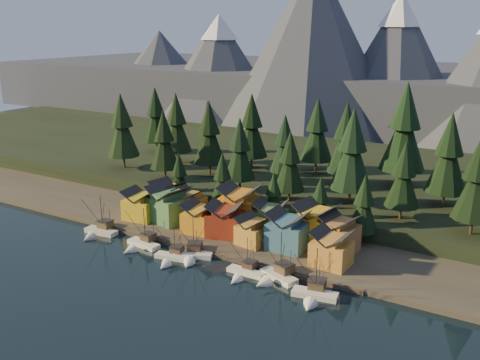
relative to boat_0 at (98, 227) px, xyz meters
The scene contains 46 objects.
ground 36.00m from the boat_0, 17.45° to the right, with size 500.00×500.00×0.00m, color black.
shore_strip 45.07m from the boat_0, 40.47° to the left, with size 400.00×50.00×1.50m, color #393329.
hillside 86.32m from the boat_0, 66.61° to the left, with size 420.00×100.00×6.00m, color black.
dock 34.79m from the boat_0, ahead, with size 80.00×4.00×1.00m, color #4E4137.
mountain_ridge 206.39m from the boat_0, 81.57° to the left, with size 560.00×190.00×90.00m.
boat_0 is the anchor object (origin of this frame).
boat_1 15.81m from the boat_0, ahead, with size 10.08×10.77×11.54m.
boat_2 28.02m from the boat_0, ahead, with size 10.25×10.86×10.26m.
boat_3 31.51m from the boat_0, ahead, with size 10.38×10.92×11.85m.
boat_4 47.29m from the boat_0, ahead, with size 9.47×10.31×9.96m.
boat_5 54.65m from the boat_0, ahead, with size 10.39×11.05×12.71m.
boat_6 65.69m from the boat_0, ahead, with size 10.43×11.04×12.26m.
house_front_0 14.18m from the boat_0, 71.03° to the left, with size 9.65×9.23×8.75m.
house_front_1 20.52m from the boat_0, 50.75° to the left, with size 11.71×11.38×10.46m.
house_front_2 28.55m from the boat_0, 28.68° to the left, with size 9.58×9.64×8.25m.
house_front_3 35.56m from the boat_0, 24.41° to the left, with size 10.76×10.47×9.06m.
house_front_4 43.86m from the boat_0, 17.84° to the left, with size 8.32×8.80×7.40m.
house_front_5 52.97m from the boat_0, 16.49° to the left, with size 9.50×8.66×9.84m.
house_front_6 64.79m from the boat_0, 10.41° to the left, with size 8.90×8.45×8.57m.
house_back_0 23.46m from the boat_0, 72.71° to the left, with size 9.95×9.68×9.31m.
house_back_1 26.42m from the boat_0, 51.09° to the left, with size 8.02×8.12×8.87m.
house_back_2 39.75m from the boat_0, 37.35° to the left, with size 11.89×11.15×11.32m.
house_back_3 47.60m from the boat_0, 28.84° to the left, with size 9.91×9.15×8.79m.
house_back_4 59.72m from the boat_0, 22.05° to the left, with size 10.98×10.65×10.61m.
house_back_5 65.55m from the boat_0, 18.29° to the left, with size 9.75×9.83×9.42m.
tree_hill_0 52.98m from the boat_0, 123.93° to the left, with size 11.61×11.61×27.05m.
tree_hill_1 62.01m from the boat_0, 105.38° to the left, with size 11.30×11.30×26.31m.
tree_hill_2 41.10m from the boat_0, 98.76° to the left, with size 10.09×10.09×23.50m.
tree_hill_3 52.51m from the boat_0, 85.05° to the left, with size 11.13×11.13×25.93m.
tree_hill_4 67.94m from the boat_0, 79.19° to the left, with size 11.66×11.66×27.15m.
tree_hill_5 47.94m from the boat_0, 60.43° to the left, with size 9.95×9.95×23.17m.
tree_hill_6 64.12m from the boat_0, 60.84° to the left, with size 9.71×9.71×22.63m.
tree_hill_7 56.90m from the boat_0, 42.76° to the left, with size 9.10×9.10×21.20m.
tree_hill_8 80.11m from the boat_0, 51.75° to the left, with size 11.64×11.64×27.12m.
tree_hill_9 74.05m from the boat_0, 38.17° to the left, with size 12.11×12.11×28.22m.
tree_hill_10 96.97m from the boat_0, 47.13° to the left, with size 14.40×14.40×33.55m.
tree_hill_11 83.63m from the boat_0, 28.50° to the left, with size 9.19×9.19×21.41m.
tree_hill_12 99.17m from the boat_0, 34.53° to the left, with size 11.70×11.70×27.26m.
tree_hill_13 99.19m from the boat_0, 22.41° to the left, with size 10.91×10.91×25.42m.
tree_hill_15 81.06m from the boat_0, 64.31° to the left, with size 11.31×11.31×26.36m.
tree_hill_16 77.35m from the boat_0, 116.65° to the left, with size 11.33×11.33×26.39m.
tree_shore_0 31.01m from the boat_0, 77.91° to the left, with size 7.22×7.22×16.82m.
tree_shore_1 37.93m from the boat_0, 52.71° to the left, with size 8.11×8.11×18.89m.
tree_shore_2 49.50m from the boat_0, 36.67° to the left, with size 6.53×6.53×15.21m.
tree_shore_3 61.26m from the boat_0, 28.76° to the left, with size 6.89×6.89×16.04m.
tree_shore_4 72.08m from the boat_0, 24.13° to the left, with size 7.87×7.87×18.33m.
Camera 1 is at (69.97, -87.59, 56.19)m, focal length 40.00 mm.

